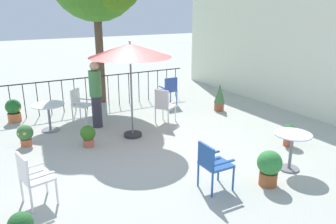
# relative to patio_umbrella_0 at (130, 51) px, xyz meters

# --- Properties ---
(ground_plane) EXTENTS (60.00, 60.00, 0.00)m
(ground_plane) POSITION_rel_patio_umbrella_0_xyz_m (0.69, 0.06, -2.09)
(ground_plane) COLOR #ADAFA3
(villa_facade) EXTENTS (11.44, 0.30, 4.77)m
(villa_facade) POSITION_rel_patio_umbrella_0_xyz_m (0.69, 5.21, 0.30)
(villa_facade) COLOR silver
(villa_facade) RESTS_ON ground
(terrace_railing) EXTENTS (0.03, 6.11, 1.01)m
(terrace_railing) POSITION_rel_patio_umbrella_0_xyz_m (-2.85, 0.06, -1.41)
(terrace_railing) COLOR black
(terrace_railing) RESTS_ON ground
(patio_umbrella_0) EXTENTS (1.93, 1.93, 2.34)m
(patio_umbrella_0) POSITION_rel_patio_umbrella_0_xyz_m (0.00, 0.00, 0.00)
(patio_umbrella_0) COLOR #2D2D2D
(patio_umbrella_0) RESTS_ON ground
(cafe_table_0) EXTENTS (0.71, 0.71, 0.75)m
(cafe_table_0) POSITION_rel_patio_umbrella_0_xyz_m (3.15, 1.96, -1.57)
(cafe_table_0) COLOR white
(cafe_table_0) RESTS_ON ground
(cafe_table_1) EXTENTS (0.82, 0.82, 0.71)m
(cafe_table_1) POSITION_rel_patio_umbrella_0_xyz_m (-1.42, -1.70, -1.59)
(cafe_table_1) COLOR silver
(cafe_table_1) RESTS_ON ground
(patio_chair_0) EXTENTS (0.46, 0.47, 0.92)m
(patio_chair_0) POSITION_rel_patio_umbrella_0_xyz_m (-1.99, 2.18, -1.55)
(patio_chair_0) COLOR #334DA1
(patio_chair_0) RESTS_ON ground
(patio_chair_1) EXTENTS (0.46, 0.49, 0.87)m
(patio_chair_1) POSITION_rel_patio_umbrella_0_xyz_m (3.01, 0.17, -1.57)
(patio_chair_1) COLOR #245097
(patio_chair_1) RESTS_ON ground
(patio_chair_2) EXTENTS (0.55, 0.53, 0.89)m
(patio_chair_2) POSITION_rel_patio_umbrella_0_xyz_m (1.98, -2.59, -1.57)
(patio_chair_2) COLOR white
(patio_chair_2) RESTS_ON ground
(patio_chair_3) EXTENTS (0.62, 0.63, 0.96)m
(patio_chair_3) POSITION_rel_patio_umbrella_0_xyz_m (-0.49, 1.16, -1.55)
(patio_chair_3) COLOR white
(patio_chair_3) RESTS_ON ground
(patio_chair_4) EXTENTS (0.62, 0.62, 0.89)m
(patio_chair_4) POSITION_rel_patio_umbrella_0_xyz_m (-1.88, -0.78, -1.58)
(patio_chair_4) COLOR white
(patio_chair_4) RESTS_ON ground
(potted_plant_0) EXTENTS (0.44, 0.44, 0.66)m
(potted_plant_0) POSITION_rel_patio_umbrella_0_xyz_m (3.39, 1.14, -1.73)
(potted_plant_0) COLOR #9B522B
(potted_plant_0) RESTS_ON ground
(potted_plant_1) EXTENTS (0.36, 0.36, 0.51)m
(potted_plant_1) POSITION_rel_patio_umbrella_0_xyz_m (2.32, 2.88, -1.80)
(potted_plant_1) COLOR #AD4F36
(potted_plant_1) RESTS_ON ground
(potted_plant_2) EXTENTS (0.42, 0.42, 0.64)m
(potted_plant_2) POSITION_rel_patio_umbrella_0_xyz_m (-2.65, -2.42, -1.75)
(potted_plant_2) COLOR #C2673D
(potted_plant_2) RESTS_ON ground
(potted_plant_3) EXTENTS (0.33, 0.33, 0.84)m
(potted_plant_3) POSITION_rel_patio_umbrella_0_xyz_m (-0.67, 3.21, -1.66)
(potted_plant_3) COLOR #955036
(potted_plant_3) RESTS_ON ground
(potted_plant_4) EXTENTS (0.37, 0.36, 0.50)m
(potted_plant_4) POSITION_rel_patio_umbrella_0_xyz_m (-0.67, -2.38, -1.81)
(potted_plant_4) COLOR #CC6140
(potted_plant_4) RESTS_ON ground
(potted_plant_5) EXTENTS (0.35, 0.35, 0.50)m
(potted_plant_5) POSITION_rel_patio_umbrella_0_xyz_m (0.09, -1.14, -1.81)
(potted_plant_5) COLOR #CB6246
(potted_plant_5) RESTS_ON ground
(standing_person) EXTENTS (0.37, 0.37, 1.75)m
(standing_person) POSITION_rel_patio_umbrella_0_xyz_m (-1.10, -0.53, -1.18)
(standing_person) COLOR #33333D
(standing_person) RESTS_ON ground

